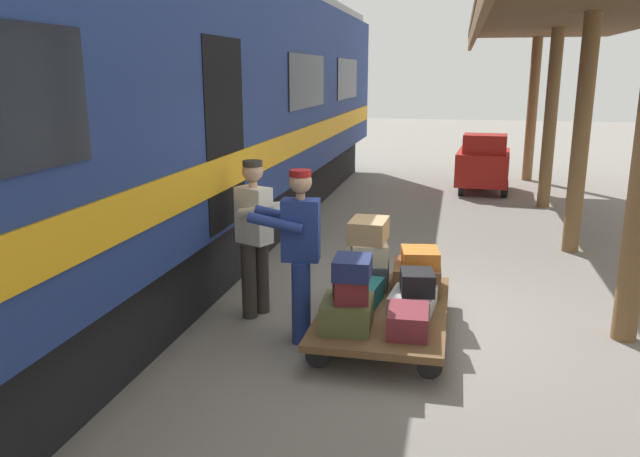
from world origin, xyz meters
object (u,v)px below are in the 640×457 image
at_px(suitcase_maroon_trunk, 350,288).
at_px(suitcase_cream_canvas, 369,252).
at_px(train_car, 98,122).
at_px(suitcase_slate_roller, 366,274).
at_px(suitcase_tan_vintage, 369,230).
at_px(luggage_cart, 384,311).
at_px(porter_by_door, 256,233).
at_px(suitcase_olive_duffel, 347,313).
at_px(suitcase_gray_aluminum, 413,301).
at_px(suitcase_navy_fabric, 352,267).
at_px(suitcase_burgundy_valise, 408,321).
at_px(porter_in_overalls, 299,249).
at_px(baggage_tug, 483,164).
at_px(suitcase_teal_softside, 357,294).
at_px(suitcase_black_hardshell, 417,282).
at_px(suitcase_brown_leather, 417,277).
at_px(suitcase_orange_carryall, 420,257).

distance_m(suitcase_maroon_trunk, suitcase_cream_canvas, 1.19).
relative_size(train_car, suitcase_maroon_trunk, 54.09).
distance_m(suitcase_slate_roller, suitcase_tan_vintage, 0.49).
height_order(luggage_cart, porter_by_door, porter_by_door).
relative_size(suitcase_slate_roller, porter_by_door, 0.29).
bearing_deg(luggage_cart, suitcase_tan_vintage, -67.49).
bearing_deg(porter_by_door, suitcase_olive_duffel, 144.35).
bearing_deg(suitcase_olive_duffel, suitcase_tan_vintage, -90.94).
relative_size(suitcase_slate_roller, suitcase_gray_aluminum, 0.89).
xyz_separation_m(suitcase_slate_roller, porter_by_door, (1.14, 0.37, 0.49)).
bearing_deg(suitcase_maroon_trunk, suitcase_navy_fabric, 149.40).
xyz_separation_m(suitcase_burgundy_valise, suitcase_navy_fabric, (0.51, 0.01, 0.47)).
bearing_deg(suitcase_olive_duffel, porter_by_door, -35.65).
xyz_separation_m(train_car, suitcase_navy_fabric, (-3.05, 1.00, -1.18)).
bearing_deg(porter_in_overalls, suitcase_olive_duffel, 149.87).
xyz_separation_m(suitcase_burgundy_valise, baggage_tug, (-0.94, -8.83, 0.22)).
height_order(suitcase_teal_softside, suitcase_black_hardshell, suitcase_black_hardshell).
height_order(luggage_cart, suitcase_burgundy_valise, suitcase_burgundy_valise).
height_order(suitcase_tan_vintage, porter_in_overalls, porter_in_overalls).
bearing_deg(suitcase_olive_duffel, suitcase_gray_aluminum, -133.35).
xyz_separation_m(porter_by_door, baggage_tug, (-2.63, -8.01, -0.30)).
bearing_deg(luggage_cart, suitcase_cream_canvas, -67.57).
distance_m(suitcase_brown_leather, porter_in_overalls, 1.48).
bearing_deg(porter_in_overalls, suitcase_tan_vintage, -121.29).
bearing_deg(suitcase_tan_vintage, suitcase_black_hardshell, 132.23).
bearing_deg(suitcase_cream_canvas, suitcase_brown_leather, 179.04).
relative_size(suitcase_slate_roller, suitcase_black_hardshell, 1.35).
bearing_deg(suitcase_burgundy_valise, suitcase_slate_roller, -64.73).
xyz_separation_m(suitcase_burgundy_valise, suitcase_brown_leather, (0.00, -1.19, 0.03)).
xyz_separation_m(suitcase_cream_canvas, suitcase_navy_fabric, (-0.01, 1.20, 0.19)).
distance_m(train_car, suitcase_tan_vintage, 3.24).
distance_m(suitcase_tan_vintage, porter_in_overalls, 1.07).
relative_size(suitcase_black_hardshell, baggage_tug, 0.21).
bearing_deg(baggage_tug, suitcase_navy_fabric, 80.67).
height_order(suitcase_teal_softside, suitcase_gray_aluminum, suitcase_teal_softside).
bearing_deg(suitcase_black_hardshell, suitcase_maroon_trunk, 45.00).
bearing_deg(suitcase_brown_leather, suitcase_burgundy_valise, 90.00).
bearing_deg(porter_in_overalls, suitcase_orange_carryall, -142.31).
distance_m(suitcase_olive_duffel, porter_by_door, 1.48).
relative_size(suitcase_olive_duffel, suitcase_navy_fabric, 1.30).
bearing_deg(suitcase_slate_roller, suitcase_navy_fabric, 92.22).
distance_m(suitcase_burgundy_valise, suitcase_gray_aluminum, 0.59).
height_order(suitcase_olive_duffel, suitcase_tan_vintage, suitcase_tan_vintage).
bearing_deg(luggage_cart, suitcase_burgundy_valise, 115.27).
xyz_separation_m(suitcase_gray_aluminum, suitcase_navy_fabric, (0.51, 0.60, 0.50)).
xyz_separation_m(suitcase_slate_roller, suitcase_brown_leather, (-0.56, 0.00, 0.00)).
bearing_deg(suitcase_slate_roller, porter_in_overalls, 58.67).
bearing_deg(suitcase_teal_softside, suitcase_tan_vintage, -91.82).
bearing_deg(suitcase_orange_carryall, suitcase_slate_roller, -1.06).
height_order(train_car, suitcase_cream_canvas, train_car).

